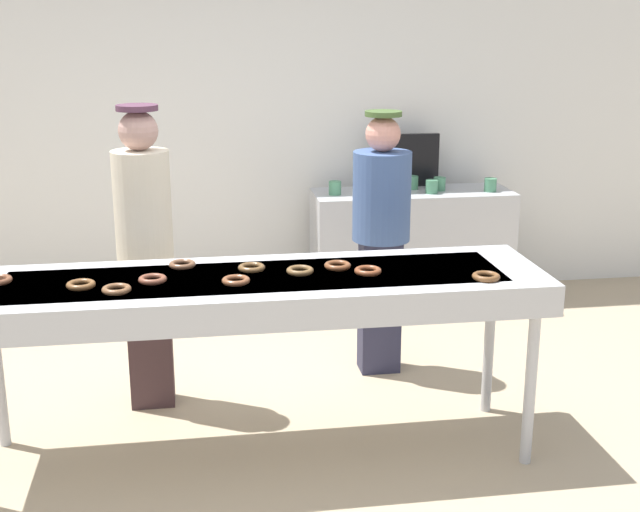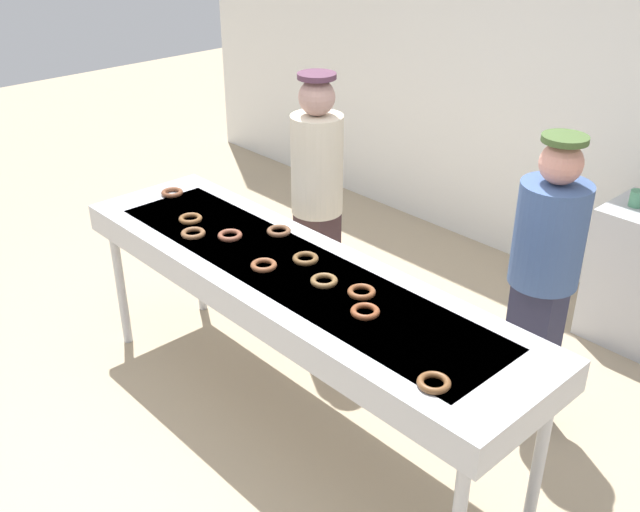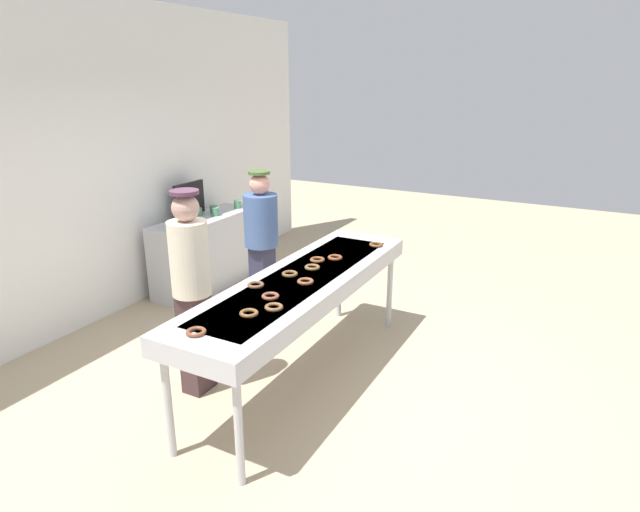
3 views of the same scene
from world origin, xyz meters
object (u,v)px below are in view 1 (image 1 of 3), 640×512
(chocolate_donut_6, at_px, (236,281))
(menu_display, at_px, (407,160))
(chocolate_donut_7, at_px, (252,268))
(worker_baker, at_px, (145,245))
(prep_counter, at_px, (411,249))
(paper_cup_1, at_px, (439,184))
(chocolate_donut_2, at_px, (182,264))
(chocolate_donut_8, at_px, (117,289))
(chocolate_donut_1, at_px, (300,271))
(chocolate_donut_3, at_px, (338,266))
(chocolate_donut_4, at_px, (81,285))
(chocolate_donut_10, at_px, (486,277))
(worker_assistant, at_px, (381,228))
(chocolate_donut_9, at_px, (153,279))
(paper_cup_3, at_px, (432,187))
(paper_cup_0, at_px, (335,188))
(paper_cup_4, at_px, (490,185))
(paper_cup_2, at_px, (412,183))
(chocolate_donut_5, at_px, (368,271))
(fryer_conveyor, at_px, (257,292))

(chocolate_donut_6, relative_size, menu_display, 0.27)
(chocolate_donut_7, height_order, worker_baker, worker_baker)
(prep_counter, relative_size, paper_cup_1, 15.04)
(chocolate_donut_2, height_order, chocolate_donut_8, same)
(chocolate_donut_1, distance_m, chocolate_donut_7, 0.24)
(chocolate_donut_3, xyz_separation_m, chocolate_donut_4, (-1.21, -0.12, 0.00))
(chocolate_donut_7, bearing_deg, menu_display, 58.83)
(chocolate_donut_10, xyz_separation_m, worker_assistant, (-0.24, 1.16, -0.04))
(chocolate_donut_9, bearing_deg, paper_cup_3, 46.74)
(chocolate_donut_9, relative_size, paper_cup_0, 1.34)
(worker_assistant, bearing_deg, paper_cup_4, -136.96)
(chocolate_donut_7, bearing_deg, paper_cup_2, 57.16)
(chocolate_donut_4, relative_size, prep_counter, 0.09)
(paper_cup_4, bearing_deg, paper_cup_0, 177.10)
(chocolate_donut_2, bearing_deg, paper_cup_0, 60.00)
(worker_assistant, bearing_deg, paper_cup_1, -123.42)
(worker_assistant, relative_size, menu_display, 3.27)
(chocolate_donut_6, bearing_deg, paper_cup_3, 53.98)
(paper_cup_0, xyz_separation_m, paper_cup_3, (0.71, -0.06, 0.00))
(worker_assistant, bearing_deg, chocolate_donut_1, 54.29)
(chocolate_donut_9, relative_size, paper_cup_2, 1.34)
(chocolate_donut_6, xyz_separation_m, paper_cup_0, (0.84, 2.19, -0.02))
(chocolate_donut_10, bearing_deg, chocolate_donut_1, 164.91)
(chocolate_donut_7, relative_size, paper_cup_1, 1.34)
(chocolate_donut_9, bearing_deg, chocolate_donut_7, 14.13)
(chocolate_donut_9, relative_size, worker_assistant, 0.08)
(paper_cup_3, bearing_deg, chocolate_donut_7, -127.09)
(chocolate_donut_1, relative_size, chocolate_donut_7, 1.00)
(chocolate_donut_3, height_order, worker_baker, worker_baker)
(menu_display, bearing_deg, chocolate_donut_5, -108.64)
(chocolate_donut_9, relative_size, paper_cup_4, 1.34)
(chocolate_donut_6, height_order, worker_assistant, worker_assistant)
(chocolate_donut_3, distance_m, paper_cup_4, 2.47)
(chocolate_donut_9, distance_m, worker_assistant, 1.63)
(paper_cup_2, bearing_deg, paper_cup_0, -169.03)
(chocolate_donut_9, bearing_deg, worker_assistant, 36.39)
(chocolate_donut_9, bearing_deg, paper_cup_4, 40.79)
(prep_counter, height_order, paper_cup_1, paper_cup_1)
(chocolate_donut_6, height_order, prep_counter, chocolate_donut_6)
(chocolate_donut_8, bearing_deg, chocolate_donut_6, 5.33)
(chocolate_donut_1, bearing_deg, paper_cup_1, 57.97)
(fryer_conveyor, bearing_deg, chocolate_donut_1, 4.07)
(paper_cup_0, bearing_deg, chocolate_donut_7, -110.77)
(paper_cup_2, xyz_separation_m, paper_cup_4, (0.55, -0.18, 0.00))
(chocolate_donut_8, bearing_deg, paper_cup_0, 58.37)
(chocolate_donut_4, xyz_separation_m, menu_display, (2.14, 2.38, 0.13))
(chocolate_donut_10, distance_m, paper_cup_0, 2.33)
(chocolate_donut_2, distance_m, worker_assistant, 1.39)
(paper_cup_2, bearing_deg, chocolate_donut_5, -109.90)
(chocolate_donut_1, height_order, paper_cup_1, paper_cup_1)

